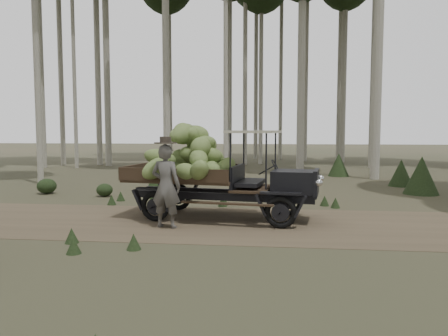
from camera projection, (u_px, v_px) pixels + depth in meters
The scene contains 5 objects.
ground at pixel (266, 224), 10.17m from camera, with size 120.00×120.00×0.00m, color #473D2B.
dirt_track at pixel (266, 224), 10.17m from camera, with size 70.00×4.00×0.01m, color brown.
banana_truck at pixel (205, 162), 10.77m from camera, with size 4.94×2.60×2.45m.
farmer at pixel (166, 185), 9.73m from camera, with size 0.77×0.60×2.05m.
undergrowth at pixel (400, 207), 9.49m from camera, with size 23.73×21.16×1.30m.
Camera 1 is at (0.16, -10.06, 2.19)m, focal length 35.00 mm.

